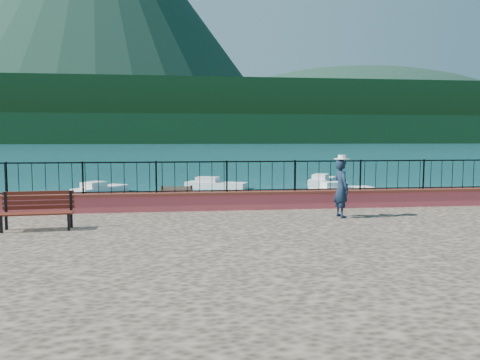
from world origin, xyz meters
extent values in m
plane|color=#19596B|center=(0.00, 0.00, 0.00)|extent=(2000.00, 2000.00, 0.00)
cube|color=#BD444A|center=(0.00, 3.70, 1.49)|extent=(28.00, 0.46, 0.58)
cube|color=black|center=(0.00, 3.70, 2.25)|extent=(27.00, 0.05, 0.95)
cube|color=#2D231C|center=(-2.00, 12.00, 0.15)|extent=(2.00, 16.00, 0.30)
cube|color=black|center=(0.00, 300.00, 9.00)|extent=(900.00, 60.00, 18.00)
cube|color=black|center=(0.00, 360.00, 22.00)|extent=(900.00, 120.00, 44.00)
cone|color=#142D23|center=(-120.00, 700.00, 190.00)|extent=(560.00, 560.00, 380.00)
ellipsoid|color=#142D23|center=(220.00, 560.00, 0.00)|extent=(448.00, 384.00, 180.00)
cube|color=black|center=(-5.27, 0.99, 1.41)|extent=(1.73, 0.64, 0.42)
cube|color=maroon|center=(-5.29, 1.25, 1.88)|extent=(1.70, 0.20, 0.52)
imported|color=black|center=(2.82, 1.89, 2.04)|extent=(0.48, 0.66, 1.67)
cylinder|color=white|center=(2.82, 1.89, 2.93)|extent=(0.44, 0.44, 0.12)
cube|color=silver|center=(-4.12, 9.50, 0.40)|extent=(3.91, 1.40, 0.80)
cube|color=white|center=(5.14, 8.91, 0.40)|extent=(3.87, 2.97, 0.80)
cube|color=silver|center=(8.25, 16.95, 0.40)|extent=(4.04, 1.77, 0.80)
cube|color=silver|center=(-6.75, 19.20, 0.40)|extent=(3.23, 3.90, 0.80)
cube|color=silver|center=(0.70, 21.25, 0.40)|extent=(4.39, 2.94, 0.80)
cube|color=silver|center=(9.00, 23.53, 0.40)|extent=(3.24, 4.39, 0.80)
camera|label=1|loc=(-1.75, -10.93, 3.47)|focal=35.00mm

